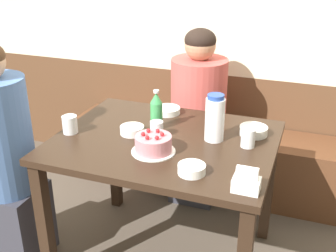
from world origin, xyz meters
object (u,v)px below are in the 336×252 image
Objects in this scene: bowl_soup_white at (192,169)px; person_teal_shirt at (5,164)px; bowl_rice_small at (167,110)px; bowl_side_dish at (132,130)px; water_pitcher at (215,118)px; glass_tumbler_short at (157,129)px; soju_bottle at (156,110)px; bowl_sauce_shallow at (253,131)px; glass_shot_small at (70,124)px; bench_seat at (205,158)px; napkin_holder at (246,182)px; person_pale_blue_shirt at (198,119)px; birthday_cake at (153,144)px; glass_water_tall at (248,138)px.

bowl_soup_white is 0.10× the size of person_teal_shirt.
bowl_rice_small is 0.34m from bowl_side_dish.
glass_tumbler_short is at bearing -167.32° from water_pitcher.
person_teal_shirt is at bearing -152.88° from soju_bottle.
glass_shot_small is (-0.90, -0.31, 0.02)m from bowl_sauce_shallow.
bench_seat is 13.56× the size of bowl_sauce_shallow.
person_pale_blue_shirt is at bearing 115.85° from napkin_holder.
bowl_side_dish is at bearing -172.63° from glass_tumbler_short.
glass_shot_small is at bearing -131.58° from bowl_rice_small.
soju_bottle is 1.44× the size of bowl_rice_small.
birthday_cake is 1.46× the size of bowl_sauce_shallow.
glass_tumbler_short reaches higher than bowl_soup_white.
person_pale_blue_shirt is (-0.50, 1.04, -0.21)m from napkin_holder.
napkin_holder is at bearing -13.85° from glass_shot_small.
bench_seat is 16.04× the size of bowl_soup_white.
bowl_side_dish is (-0.18, 0.15, -0.02)m from birthday_cake.
bowl_rice_small is at bearing 102.31° from birthday_cake.
bowl_soup_white is 0.74m from glass_shot_small.
soju_bottle is at bearing -168.95° from bowl_sauce_shallow.
glass_tumbler_short is (-0.46, -0.19, 0.02)m from bowl_sauce_shallow.
person_teal_shirt is 1.05× the size of person_pale_blue_shirt.
glass_water_tall is 0.99× the size of glass_shot_small.
glass_water_tall is (0.59, 0.06, 0.03)m from bowl_side_dish.
napkin_holder is 1.17m from person_pale_blue_shirt.
glass_shot_small is at bearing 166.15° from napkin_holder.
person_teal_shirt is (-0.81, -0.11, -0.21)m from birthday_cake.
bowl_rice_small is at bearing 100.64° from glass_tumbler_short.
bowl_sauce_shallow is 0.95m from glass_shot_small.
water_pitcher is (0.24, 0.23, 0.08)m from birthday_cake.
person_pale_blue_shirt reaches higher than water_pitcher.
glass_water_tall is 0.91m from glass_shot_small.
glass_tumbler_short is at bearing 14.54° from glass_shot_small.
glass_shot_small is 0.08× the size of person_pale_blue_shirt.
bowl_rice_small is 0.12× the size of person_teal_shirt.
bench_seat is 1.00m from glass_tumbler_short.
person_teal_shirt is at bearing 176.63° from napkin_holder.
person_pale_blue_shirt is at bearing 91.57° from birthday_cake.
bowl_side_dish is at bearing -160.55° from bowl_sauce_shallow.
bowl_side_dish is at bearing 22.33° from person_teal_shirt.
person_pale_blue_shirt is at bearing 131.73° from bowl_sauce_shallow.
napkin_holder is 0.76× the size of bowl_sauce_shallow.
bowl_side_dish is at bearing -102.28° from bench_seat.
glass_shot_small reaches higher than bowl_sauce_shallow.
soju_bottle is 2.60× the size of glass_tumbler_short.
glass_tumbler_short is (-0.05, 0.17, 0.00)m from birthday_cake.
person_pale_blue_shirt reaches higher than bowl_soup_white.
person_teal_shirt reaches higher than bowl_side_dish.
water_pitcher is at bearing -36.12° from bowl_rice_small.
water_pitcher is at bearing 13.81° from glass_shot_small.
napkin_holder reaches higher than bowl_rice_small.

